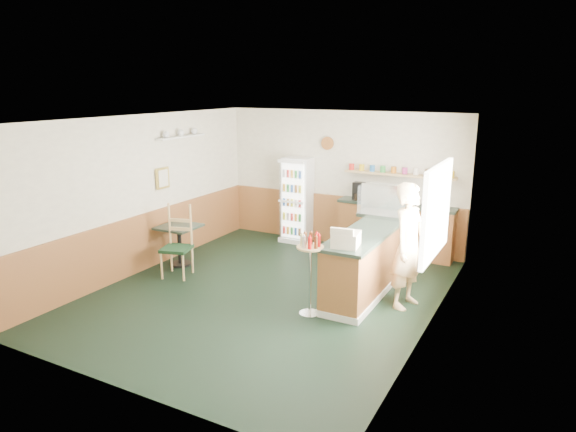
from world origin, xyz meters
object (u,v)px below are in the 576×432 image
Objects in this scene: display_case at (388,202)px; condiment_stand at (310,262)px; cafe_chair at (180,239)px; drinks_fridge at (297,200)px; shopkeeper at (409,246)px; cash_register at (346,239)px; cafe_table at (179,237)px.

display_case reaches higher than condiment_stand.
condiment_stand is 0.97× the size of cafe_chair.
drinks_fridge is at bearing 120.11° from condiment_stand.
display_case is 0.50× the size of shopkeeper.
drinks_fridge reaches higher than cash_register.
display_case is at bearing 80.91° from cash_register.
shopkeeper is at bearing -59.29° from display_case.
cafe_table is at bearing 165.51° from condiment_stand.
shopkeeper is at bearing 35.38° from cash_register.
cash_register is 3.12m from cafe_chair.
cash_register is 0.30× the size of cafe_chair.
shopkeeper is (2.93, -2.17, 0.05)m from drinks_fridge.
display_case is 2.51× the size of cash_register.
shopkeeper reaches higher than cash_register.
drinks_fridge is 1.47× the size of condiment_stand.
cafe_chair is (-3.08, -1.71, -0.63)m from display_case.
drinks_fridge is 1.43× the size of cafe_chair.
shopkeeper is 3.83m from cafe_chair.
cafe_chair is (-3.78, -0.54, -0.29)m from shopkeeper.
condiment_stand is 1.61× the size of cafe_table.
cash_register is at bearing -8.62° from cafe_table.
shopkeeper is 1.47m from condiment_stand.
display_case is 0.79× the size of condiment_stand.
cafe_table is at bearing -116.52° from drinks_fridge.
display_case is at bearing 78.65° from condiment_stand.
shopkeeper is at bearing -8.04° from cafe_chair.
display_case is at bearing 12.98° from cafe_chair.
cafe_chair is at bearing 111.11° from shopkeeper.
cafe_table is at bearing -158.34° from display_case.
display_case reaches higher than cash_register.
display_case is 1.26× the size of cafe_table.
cash_register is at bearing 30.76° from condiment_stand.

